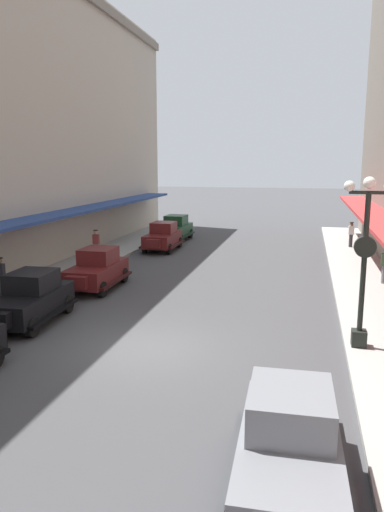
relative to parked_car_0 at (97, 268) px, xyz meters
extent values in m
plane|color=#424244|center=(4.60, -6.45, -0.94)|extent=(200.00, 200.00, 0.00)
cube|color=#591919|center=(0.00, -0.03, -0.20)|extent=(1.78, 3.93, 0.80)
cube|color=#591919|center=(0.00, 0.22, 0.55)|extent=(1.47, 1.73, 0.70)
cube|color=#8C9EA8|center=(0.00, 0.22, 0.55)|extent=(1.40, 1.69, 0.42)
cube|color=#591919|center=(0.04, -2.16, -0.15)|extent=(0.94, 0.38, 0.52)
cube|color=black|center=(0.95, -0.02, -0.52)|extent=(0.31, 3.51, 0.12)
cube|color=black|center=(-0.95, -0.05, -0.52)|extent=(0.31, 3.51, 0.12)
cylinder|color=black|center=(0.83, -1.38, -0.60)|extent=(0.23, 0.68, 0.68)
cylinder|color=black|center=(-0.78, -1.41, -0.60)|extent=(0.23, 0.68, 0.68)
cylinder|color=black|center=(0.78, 1.35, -0.60)|extent=(0.23, 0.68, 0.68)
cylinder|color=black|center=(-0.83, 1.32, -0.60)|extent=(0.23, 0.68, 0.68)
cube|color=#193D23|center=(-0.24, 14.42, -0.20)|extent=(1.82, 3.95, 0.80)
cube|color=#193D23|center=(-0.23, 14.67, 0.55)|extent=(1.49, 1.74, 0.70)
cube|color=#8C9EA8|center=(-0.23, 14.67, 0.55)|extent=(1.42, 1.71, 0.42)
cube|color=#193D23|center=(-0.31, 12.29, -0.15)|extent=(0.95, 0.39, 0.52)
cube|color=black|center=(0.71, 14.39, -0.52)|extent=(0.35, 3.52, 0.12)
cube|color=black|center=(-1.19, 14.45, -0.52)|extent=(0.35, 3.52, 0.12)
cylinder|color=black|center=(0.53, 13.03, -0.60)|extent=(0.24, 0.69, 0.68)
cylinder|color=black|center=(-1.09, 13.08, -0.60)|extent=(0.24, 0.69, 0.68)
cylinder|color=black|center=(0.61, 15.76, -0.60)|extent=(0.24, 0.69, 0.68)
cylinder|color=black|center=(-1.00, 15.81, -0.60)|extent=(0.24, 0.69, 0.68)
cube|color=black|center=(-0.30, -5.13, -0.20)|extent=(1.89, 3.98, 0.80)
cube|color=black|center=(-0.31, -4.88, 0.55)|extent=(1.52, 1.77, 0.70)
cube|color=#8C9EA8|center=(-0.31, -4.88, 0.55)|extent=(1.45, 1.73, 0.42)
cube|color=black|center=(0.65, -5.08, -0.52)|extent=(0.41, 3.52, 0.12)
cube|color=black|center=(-1.24, -5.17, -0.52)|extent=(0.41, 3.52, 0.12)
cylinder|color=black|center=(0.58, -6.45, -0.60)|extent=(0.25, 0.69, 0.68)
cylinder|color=black|center=(0.44, -3.72, -0.60)|extent=(0.25, 0.69, 0.68)
cylinder|color=black|center=(-1.17, -3.80, -0.60)|extent=(0.25, 0.69, 0.68)
cube|color=slate|center=(9.16, -12.37, -0.20)|extent=(1.81, 3.95, 0.80)
cube|color=slate|center=(9.15, -12.12, 0.55)|extent=(1.49, 1.74, 0.70)
cube|color=#8C9EA8|center=(9.15, -12.12, 0.55)|extent=(1.42, 1.70, 0.42)
cube|color=#393A3D|center=(10.11, -12.34, -0.52)|extent=(0.34, 3.52, 0.12)
cube|color=#393A3D|center=(8.21, -12.40, -0.52)|extent=(0.34, 3.52, 0.12)
cylinder|color=black|center=(9.92, -10.98, -0.60)|extent=(0.24, 0.69, 0.68)
cylinder|color=black|center=(8.31, -11.03, -0.60)|extent=(0.24, 0.69, 0.68)
cube|color=#591919|center=(0.08, 10.15, -0.20)|extent=(1.76, 3.92, 0.80)
cube|color=#591919|center=(0.08, 10.40, 0.55)|extent=(1.46, 1.72, 0.70)
cube|color=#8C9EA8|center=(0.08, 10.40, 0.55)|extent=(1.39, 1.69, 0.42)
cube|color=#591919|center=(0.11, 8.02, -0.15)|extent=(0.94, 0.37, 0.52)
cube|color=black|center=(1.03, 10.16, -0.52)|extent=(0.29, 3.51, 0.12)
cube|color=black|center=(-0.87, 10.13, -0.52)|extent=(0.29, 3.51, 0.12)
cylinder|color=black|center=(0.91, 8.79, -0.60)|extent=(0.23, 0.68, 0.68)
cylinder|color=black|center=(-0.71, 8.77, -0.60)|extent=(0.23, 0.68, 0.68)
cylinder|color=black|center=(0.87, 11.52, -0.60)|extent=(0.23, 0.68, 0.68)
cylinder|color=black|center=(-0.75, 11.50, -0.60)|extent=(0.23, 0.68, 0.68)
cube|color=black|center=(11.00, -5.16, -0.54)|extent=(0.44, 0.44, 0.50)
cylinder|color=black|center=(11.00, -5.16, 1.81)|extent=(0.16, 0.16, 4.20)
cube|color=black|center=(11.00, -5.16, 3.91)|extent=(1.10, 0.10, 0.10)
sphere|color=white|center=(10.45, -5.16, 4.09)|extent=(0.32, 0.32, 0.32)
sphere|color=white|center=(11.00, -5.16, 4.19)|extent=(0.36, 0.36, 0.36)
cylinder|color=black|center=(11.00, -5.16, 2.31)|extent=(0.64, 0.18, 0.64)
cylinder|color=silver|center=(11.00, -5.06, 2.31)|extent=(0.56, 0.02, 0.56)
cylinder|color=slate|center=(12.91, 3.39, -0.37)|extent=(0.24, 0.24, 0.85)
cylinder|color=#2D2D33|center=(-3.10, -2.77, -0.37)|extent=(0.24, 0.24, 0.85)
cube|color=#26262D|center=(-3.10, -2.77, 0.34)|extent=(0.36, 0.22, 0.56)
cylinder|color=slate|center=(-2.73, 5.93, -0.37)|extent=(0.24, 0.24, 0.85)
cube|color=maroon|center=(-2.73, 5.93, 0.34)|extent=(0.36, 0.22, 0.56)
sphere|color=tan|center=(-2.73, 5.93, 0.74)|extent=(0.22, 0.22, 0.22)
cylinder|color=black|center=(-2.73, 5.93, 0.86)|extent=(0.28, 0.28, 0.04)
cylinder|color=#2D2D33|center=(12.21, 13.43, -0.37)|extent=(0.24, 0.24, 0.85)
cube|color=white|center=(12.21, 13.43, 0.34)|extent=(0.36, 0.22, 0.56)
sphere|color=brown|center=(12.21, 13.43, 0.74)|extent=(0.22, 0.22, 0.22)
cylinder|color=black|center=(12.21, 13.43, 0.86)|extent=(0.28, 0.28, 0.04)
camera|label=1|loc=(9.27, -20.08, 4.76)|focal=33.94mm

